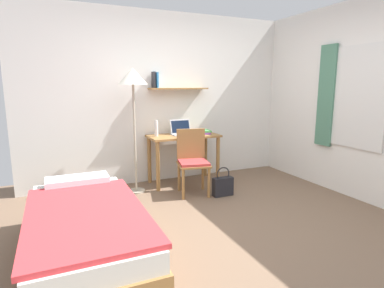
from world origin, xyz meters
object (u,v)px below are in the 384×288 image
object	(u,v)px
desk	(184,144)
book_stack	(204,132)
laptop	(182,131)
handbag	(223,186)
water_bottle	(156,128)
standing_lamp	(133,83)
bed	(86,232)
desk_chair	(193,159)

from	to	relation	value
desk	book_stack	xyz separation A→B (m)	(0.34, -0.01, 0.18)
laptop	handbag	size ratio (longest dim) A/B	0.82
laptop	water_bottle	world-z (taller)	water_bottle
desk	water_bottle	distance (m)	0.49
standing_lamp	handbag	size ratio (longest dim) A/B	4.25
standing_lamp	laptop	xyz separation A→B (m)	(0.78, 0.19, -0.72)
handbag	book_stack	bearing A→B (deg)	84.24
standing_lamp	book_stack	world-z (taller)	standing_lamp
laptop	handbag	bearing A→B (deg)	-72.12
bed	laptop	size ratio (longest dim) A/B	5.79
desk_chair	standing_lamp	bearing A→B (deg)	153.55
water_bottle	handbag	size ratio (longest dim) A/B	0.59
desk	laptop	bearing A→B (deg)	92.21
bed	desk_chair	xyz separation A→B (m)	(1.55, 1.19, 0.25)
book_stack	desk_chair	bearing A→B (deg)	-130.81
bed	laptop	world-z (taller)	laptop
laptop	book_stack	world-z (taller)	laptop
desk	standing_lamp	xyz separation A→B (m)	(-0.78, -0.12, 0.92)
handbag	desk	bearing A→B (deg)	109.23
desk_chair	book_stack	size ratio (longest dim) A/B	3.62
book_stack	bed	bearing A→B (deg)	-139.74
laptop	book_stack	bearing A→B (deg)	-13.61
laptop	water_bottle	distance (m)	0.41
water_bottle	standing_lamp	bearing A→B (deg)	-153.43
laptop	water_bottle	xyz separation A→B (m)	(-0.41, -0.01, 0.06)
water_bottle	handbag	bearing A→B (deg)	-50.68
bed	desk_chair	size ratio (longest dim) A/B	2.14
bed	laptop	distance (m)	2.44
desk_chair	water_bottle	xyz separation A→B (m)	(-0.35, 0.54, 0.39)
handbag	standing_lamp	bearing A→B (deg)	148.55
laptop	book_stack	size ratio (longest dim) A/B	1.34
desk	water_bottle	xyz separation A→B (m)	(-0.41, 0.06, 0.27)
standing_lamp	water_bottle	xyz separation A→B (m)	(0.37, 0.19, -0.66)
desk	handbag	bearing A→B (deg)	-70.77
bed	standing_lamp	xyz separation A→B (m)	(0.83, 1.55, 1.29)
bed	desk_chair	world-z (taller)	desk_chair
standing_lamp	book_stack	size ratio (longest dim) A/B	6.99
laptop	bed	bearing A→B (deg)	-132.77
bed	book_stack	distance (m)	2.62
water_bottle	handbag	distance (m)	1.30
desk	standing_lamp	distance (m)	1.22
desk	desk_chair	size ratio (longest dim) A/B	1.19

